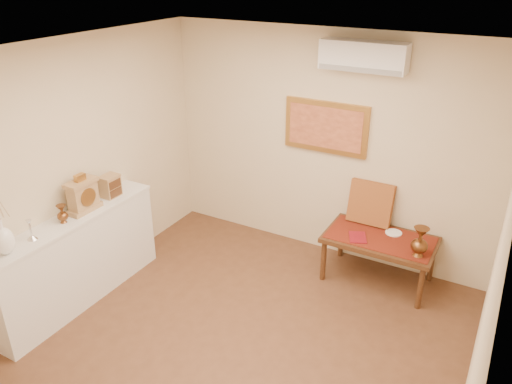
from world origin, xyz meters
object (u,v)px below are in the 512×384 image
Objects in this scene: low_table at (380,243)px; wooden_chest at (110,186)px; brass_urn_tall at (420,239)px; mantel_clock at (83,196)px; display_ledge at (78,260)px.

wooden_chest is at bearing -154.36° from low_table.
wooden_chest is 0.20× the size of low_table.
mantel_clock reaches higher than brass_urn_tall.
low_table is (2.67, 1.68, -0.67)m from mantel_clock.
wooden_chest is at bearing 90.64° from display_ledge.
display_ledge is (-3.12, -1.70, -0.27)m from brass_urn_tall.
brass_urn_tall is 3.56m from display_ledge.
brass_urn_tall reaches higher than low_table.
mantel_clock is 3.22m from low_table.
low_table is (-0.44, 0.18, -0.27)m from brass_urn_tall.
low_table is at bearing 25.64° from wooden_chest.
mantel_clock is 0.34× the size of low_table.
mantel_clock is at bearing -88.10° from wooden_chest.
brass_urn_tall is 0.55m from low_table.
mantel_clock is 1.68× the size of wooden_chest.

